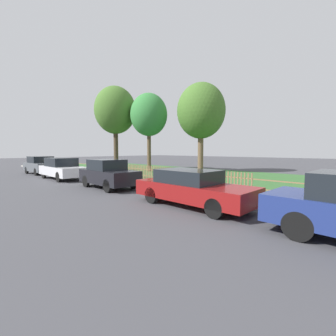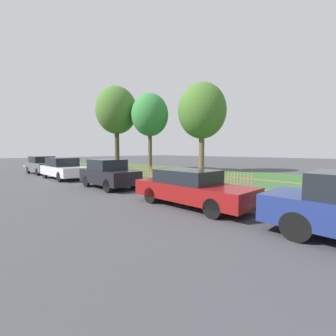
{
  "view_description": "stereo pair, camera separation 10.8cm",
  "coord_description": "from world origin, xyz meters",
  "px_view_note": "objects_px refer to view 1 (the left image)",
  "views": [
    {
      "loc": [
        11.09,
        -7.35,
        1.99
      ],
      "look_at": [
        3.07,
        0.91,
        1.1
      ],
      "focal_mm": 24.0,
      "sensor_mm": 36.0,
      "label": 1
    },
    {
      "loc": [
        11.16,
        -7.28,
        1.99
      ],
      "look_at": [
        3.07,
        0.91,
        1.1
      ],
      "focal_mm": 24.0,
      "sensor_mm": 36.0,
      "label": 2
    }
  ],
  "objects_px": {
    "parked_car_navy_estate": "(108,174)",
    "covered_motorcycle": "(182,176)",
    "tree_behind_motorcycle": "(149,115)",
    "parked_car_silver_hatchback": "(41,165)",
    "parked_car_black_saloon": "(62,168)",
    "tree_mid_park": "(201,111)",
    "tree_nearest_kerb": "(115,111)",
    "parked_car_red_compact": "(192,187)"
  },
  "relations": [
    {
      "from": "parked_car_navy_estate",
      "to": "tree_nearest_kerb",
      "type": "relative_size",
      "value": 0.45
    },
    {
      "from": "tree_nearest_kerb",
      "to": "tree_mid_park",
      "type": "bearing_deg",
      "value": 30.54
    },
    {
      "from": "parked_car_silver_hatchback",
      "to": "tree_behind_motorcycle",
      "type": "xyz_separation_m",
      "value": [
        4.94,
        7.94,
        4.57
      ]
    },
    {
      "from": "parked_car_silver_hatchback",
      "to": "parked_car_black_saloon",
      "type": "relative_size",
      "value": 0.84
    },
    {
      "from": "tree_behind_motorcycle",
      "to": "tree_mid_park",
      "type": "xyz_separation_m",
      "value": [
        3.97,
        2.81,
        0.23
      ]
    },
    {
      "from": "tree_nearest_kerb",
      "to": "tree_mid_park",
      "type": "xyz_separation_m",
      "value": [
        7.31,
        4.32,
        -0.41
      ]
    },
    {
      "from": "covered_motorcycle",
      "to": "tree_behind_motorcycle",
      "type": "relative_size",
      "value": 0.27
    },
    {
      "from": "parked_car_silver_hatchback",
      "to": "tree_mid_park",
      "type": "relative_size",
      "value": 0.47
    },
    {
      "from": "parked_car_silver_hatchback",
      "to": "parked_car_navy_estate",
      "type": "xyz_separation_m",
      "value": [
        10.58,
        0.13,
        0.01
      ]
    },
    {
      "from": "parked_car_black_saloon",
      "to": "parked_car_red_compact",
      "type": "height_order",
      "value": "parked_car_black_saloon"
    },
    {
      "from": "parked_car_silver_hatchback",
      "to": "parked_car_black_saloon",
      "type": "distance_m",
      "value": 4.95
    },
    {
      "from": "parked_car_black_saloon",
      "to": "covered_motorcycle",
      "type": "height_order",
      "value": "parked_car_black_saloon"
    },
    {
      "from": "parked_car_black_saloon",
      "to": "tree_nearest_kerb",
      "type": "height_order",
      "value": "tree_nearest_kerb"
    },
    {
      "from": "parked_car_navy_estate",
      "to": "parked_car_red_compact",
      "type": "distance_m",
      "value": 5.63
    },
    {
      "from": "parked_car_navy_estate",
      "to": "covered_motorcycle",
      "type": "bearing_deg",
      "value": 48.01
    },
    {
      "from": "covered_motorcycle",
      "to": "parked_car_silver_hatchback",
      "type": "bearing_deg",
      "value": -171.58
    },
    {
      "from": "covered_motorcycle",
      "to": "parked_car_black_saloon",
      "type": "bearing_deg",
      "value": -163.72
    },
    {
      "from": "covered_motorcycle",
      "to": "parked_car_red_compact",
      "type": "bearing_deg",
      "value": -49.27
    },
    {
      "from": "parked_car_black_saloon",
      "to": "tree_mid_park",
      "type": "distance_m",
      "value": 12.53
    },
    {
      "from": "covered_motorcycle",
      "to": "parked_car_navy_estate",
      "type": "bearing_deg",
      "value": -137.66
    },
    {
      "from": "parked_car_red_compact",
      "to": "parked_car_silver_hatchback",
      "type": "bearing_deg",
      "value": -179.04
    },
    {
      "from": "parked_car_navy_estate",
      "to": "tree_behind_motorcycle",
      "type": "relative_size",
      "value": 0.51
    },
    {
      "from": "parked_car_red_compact",
      "to": "parked_car_navy_estate",
      "type": "bearing_deg",
      "value": -179.42
    },
    {
      "from": "parked_car_silver_hatchback",
      "to": "tree_behind_motorcycle",
      "type": "relative_size",
      "value": 0.52
    },
    {
      "from": "parked_car_black_saloon",
      "to": "tree_nearest_kerb",
      "type": "distance_m",
      "value": 9.02
    },
    {
      "from": "parked_car_black_saloon",
      "to": "tree_behind_motorcycle",
      "type": "xyz_separation_m",
      "value": [
        -0.01,
        8.07,
        4.58
      ]
    },
    {
      "from": "parked_car_silver_hatchback",
      "to": "parked_car_black_saloon",
      "type": "xyz_separation_m",
      "value": [
        4.95,
        -0.13,
        -0.0
      ]
    },
    {
      "from": "parked_car_black_saloon",
      "to": "parked_car_navy_estate",
      "type": "relative_size",
      "value": 1.2
    },
    {
      "from": "tree_behind_motorcycle",
      "to": "tree_mid_park",
      "type": "bearing_deg",
      "value": 35.25
    },
    {
      "from": "parked_car_navy_estate",
      "to": "tree_behind_motorcycle",
      "type": "bearing_deg",
      "value": 127.13
    },
    {
      "from": "covered_motorcycle",
      "to": "tree_nearest_kerb",
      "type": "bearing_deg",
      "value": 159.4
    },
    {
      "from": "parked_car_red_compact",
      "to": "tree_nearest_kerb",
      "type": "distance_m",
      "value": 16.76
    },
    {
      "from": "parked_car_silver_hatchback",
      "to": "covered_motorcycle",
      "type": "distance_m",
      "value": 13.65
    },
    {
      "from": "parked_car_silver_hatchback",
      "to": "tree_behind_motorcycle",
      "type": "bearing_deg",
      "value": 56.13
    },
    {
      "from": "parked_car_black_saloon",
      "to": "parked_car_navy_estate",
      "type": "distance_m",
      "value": 5.64
    },
    {
      "from": "covered_motorcycle",
      "to": "tree_nearest_kerb",
      "type": "xyz_separation_m",
      "value": [
        -11.71,
        3.4,
        5.35
      ]
    },
    {
      "from": "parked_car_navy_estate",
      "to": "tree_mid_park",
      "type": "distance_m",
      "value": 11.77
    },
    {
      "from": "covered_motorcycle",
      "to": "tree_mid_park",
      "type": "distance_m",
      "value": 10.16
    },
    {
      "from": "parked_car_silver_hatchback",
      "to": "parked_car_navy_estate",
      "type": "height_order",
      "value": "parked_car_navy_estate"
    },
    {
      "from": "parked_car_silver_hatchback",
      "to": "parked_car_navy_estate",
      "type": "relative_size",
      "value": 1.01
    },
    {
      "from": "tree_nearest_kerb",
      "to": "parked_car_navy_estate",
      "type": "bearing_deg",
      "value": -35.04
    },
    {
      "from": "covered_motorcycle",
      "to": "tree_behind_motorcycle",
      "type": "xyz_separation_m",
      "value": [
        -8.37,
        4.91,
        4.71
      ]
    }
  ]
}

